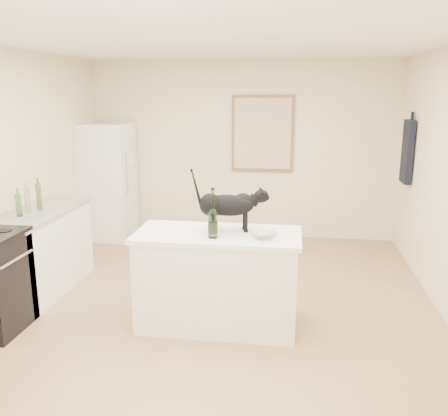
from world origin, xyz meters
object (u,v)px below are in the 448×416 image
wine_bottle (213,216)px  glass_bowl (264,236)px  black_cat (227,208)px  fridge (108,182)px

wine_bottle → glass_bowl: bearing=4.4°
wine_bottle → glass_bowl: size_ratio=1.75×
black_cat → wine_bottle: 0.24m
glass_bowl → wine_bottle: bearing=-175.6°
fridge → glass_bowl: 3.64m
wine_bottle → glass_bowl: wine_bottle is taller
wine_bottle → glass_bowl: (0.44, 0.03, -0.17)m
black_cat → glass_bowl: bearing=-42.6°
fridge → wine_bottle: (2.03, -2.70, 0.24)m
fridge → wine_bottle: 3.39m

